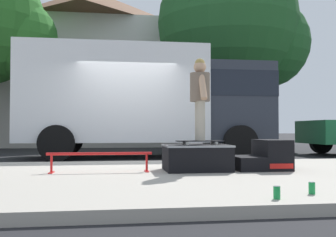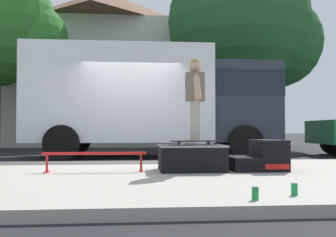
# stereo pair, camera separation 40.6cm
# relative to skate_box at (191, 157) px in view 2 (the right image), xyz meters

# --- Properties ---
(ground_plane) EXTENTS (140.00, 140.00, 0.00)m
(ground_plane) POSITION_rel_skate_box_xyz_m (-0.99, 2.60, -0.34)
(ground_plane) COLOR black
(sidewalk_slab) EXTENTS (50.00, 5.00, 0.12)m
(sidewalk_slab) POSITION_rel_skate_box_xyz_m (-0.99, -0.40, -0.28)
(sidewalk_slab) COLOR #A8A093
(sidewalk_slab) RESTS_ON ground
(skate_box) EXTENTS (1.05, 0.82, 0.42)m
(skate_box) POSITION_rel_skate_box_xyz_m (0.00, 0.00, 0.00)
(skate_box) COLOR black
(skate_box) RESTS_ON sidewalk_slab
(kicker_ramp) EXTENTS (0.88, 0.76, 0.49)m
(kicker_ramp) POSITION_rel_skate_box_xyz_m (1.15, -0.00, -0.02)
(kicker_ramp) COLOR black
(kicker_ramp) RESTS_ON sidewalk_slab
(grind_rail) EXTENTS (1.62, 0.28, 0.31)m
(grind_rail) POSITION_rel_skate_box_xyz_m (-1.54, -0.03, 0.02)
(grind_rail) COLOR red
(grind_rail) RESTS_ON sidewalk_slab
(skateboard) EXTENTS (0.80, 0.30, 0.07)m
(skateboard) POSITION_rel_skate_box_xyz_m (0.07, 0.04, 0.25)
(skateboard) COLOR black
(skateboard) RESTS_ON skate_box
(skater_kid) EXTENTS (0.33, 0.69, 1.35)m
(skater_kid) POSITION_rel_skate_box_xyz_m (0.07, 0.04, 1.06)
(skater_kid) COLOR #B7AD99
(skater_kid) RESTS_ON skateboard
(soda_can) EXTENTS (0.07, 0.07, 0.13)m
(soda_can) POSITION_rel_skate_box_xyz_m (0.69, -2.40, -0.16)
(soda_can) COLOR #198C3F
(soda_can) RESTS_ON sidewalk_slab
(soda_can_b) EXTENTS (0.07, 0.07, 0.13)m
(soda_can_b) POSITION_rel_skate_box_xyz_m (0.21, -2.63, -0.16)
(soda_can_b) COLOR #198C3F
(soda_can_b) RESTS_ON sidewalk_slab
(box_truck) EXTENTS (6.91, 2.63, 3.05)m
(box_truck) POSITION_rel_skate_box_xyz_m (-0.36, 4.80, 1.36)
(box_truck) COLOR white
(box_truck) RESTS_ON ground
(street_tree_main) EXTENTS (6.58, 5.98, 8.27)m
(street_tree_main) POSITION_rel_skate_box_xyz_m (3.82, 9.75, 4.76)
(street_tree_main) COLOR brown
(street_tree_main) RESTS_ON ground
(street_tree_neighbour) EXTENTS (5.07, 4.61, 7.02)m
(street_tree_neighbour) POSITION_rel_skate_box_xyz_m (-5.92, 8.65, 4.22)
(street_tree_neighbour) COLOR brown
(street_tree_neighbour) RESTS_ON ground
(house_behind) EXTENTS (9.54, 8.22, 8.40)m
(house_behind) POSITION_rel_skate_box_xyz_m (-2.69, 14.87, 3.90)
(house_behind) COLOR silver
(house_behind) RESTS_ON ground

